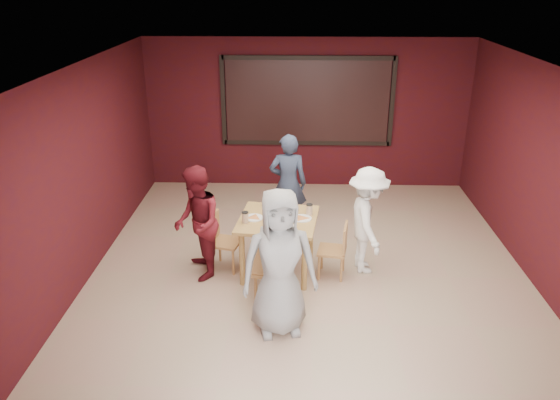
{
  "coord_description": "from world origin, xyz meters",
  "views": [
    {
      "loc": [
        -0.19,
        -6.54,
        3.87
      ],
      "look_at": [
        -0.4,
        0.1,
        1.08
      ],
      "focal_mm": 35.0,
      "sensor_mm": 36.0,
      "label": 1
    }
  ],
  "objects_px": {
    "diner_back": "(288,184)",
    "chair_left": "(221,238)",
    "diner_right": "(367,221)",
    "chair_front": "(272,267)",
    "chair_back": "(278,216)",
    "diner_front": "(279,263)",
    "diner_left": "(197,223)",
    "chair_right": "(337,247)",
    "dining_table": "(278,225)"
  },
  "relations": [
    {
      "from": "diner_front",
      "to": "diner_back",
      "type": "distance_m",
      "value": 2.63
    },
    {
      "from": "dining_table",
      "to": "chair_left",
      "type": "xyz_separation_m",
      "value": [
        -0.79,
        0.09,
        -0.25
      ]
    },
    {
      "from": "chair_front",
      "to": "chair_back",
      "type": "distance_m",
      "value": 1.67
    },
    {
      "from": "chair_back",
      "to": "chair_right",
      "type": "xyz_separation_m",
      "value": [
        0.82,
        -0.92,
        -0.03
      ]
    },
    {
      "from": "diner_back",
      "to": "dining_table",
      "type": "bearing_deg",
      "value": 83.93
    },
    {
      "from": "diner_right",
      "to": "chair_front",
      "type": "bearing_deg",
      "value": 120.42
    },
    {
      "from": "chair_back",
      "to": "diner_back",
      "type": "relative_size",
      "value": 0.52
    },
    {
      "from": "diner_back",
      "to": "chair_left",
      "type": "bearing_deg",
      "value": 52.42
    },
    {
      "from": "chair_front",
      "to": "diner_right",
      "type": "bearing_deg",
      "value": 36.85
    },
    {
      "from": "chair_back",
      "to": "chair_right",
      "type": "relative_size",
      "value": 1.08
    },
    {
      "from": "dining_table",
      "to": "chair_back",
      "type": "bearing_deg",
      "value": 91.36
    },
    {
      "from": "chair_right",
      "to": "diner_right",
      "type": "distance_m",
      "value": 0.55
    },
    {
      "from": "chair_back",
      "to": "diner_back",
      "type": "xyz_separation_m",
      "value": [
        0.13,
        0.49,
        0.33
      ]
    },
    {
      "from": "dining_table",
      "to": "chair_back",
      "type": "distance_m",
      "value": 0.86
    },
    {
      "from": "diner_back",
      "to": "diner_right",
      "type": "height_order",
      "value": "diner_back"
    },
    {
      "from": "dining_table",
      "to": "diner_back",
      "type": "relative_size",
      "value": 0.71
    },
    {
      "from": "chair_back",
      "to": "diner_right",
      "type": "relative_size",
      "value": 0.56
    },
    {
      "from": "diner_right",
      "to": "diner_left",
      "type": "bearing_deg",
      "value": 89.25
    },
    {
      "from": "diner_front",
      "to": "diner_right",
      "type": "bearing_deg",
      "value": 39.81
    },
    {
      "from": "diner_left",
      "to": "diner_back",
      "type": "bearing_deg",
      "value": 124.09
    },
    {
      "from": "chair_front",
      "to": "chair_left",
      "type": "relative_size",
      "value": 1.17
    },
    {
      "from": "chair_left",
      "to": "diner_left",
      "type": "xyz_separation_m",
      "value": [
        -0.28,
        -0.22,
        0.32
      ]
    },
    {
      "from": "chair_left",
      "to": "chair_back",
      "type": "bearing_deg",
      "value": 43.68
    },
    {
      "from": "chair_front",
      "to": "diner_left",
      "type": "distance_m",
      "value": 1.27
    },
    {
      "from": "diner_front",
      "to": "dining_table",
      "type": "bearing_deg",
      "value": 81.62
    },
    {
      "from": "chair_right",
      "to": "diner_back",
      "type": "xyz_separation_m",
      "value": [
        -0.69,
        1.41,
        0.37
      ]
    },
    {
      "from": "diner_back",
      "to": "chair_right",
      "type": "bearing_deg",
      "value": 114.91
    },
    {
      "from": "diner_back",
      "to": "diner_left",
      "type": "distance_m",
      "value": 1.86
    },
    {
      "from": "chair_front",
      "to": "diner_front",
      "type": "xyz_separation_m",
      "value": [
        0.1,
        -0.48,
        0.34
      ]
    },
    {
      "from": "diner_back",
      "to": "diner_left",
      "type": "xyz_separation_m",
      "value": [
        -1.18,
        -1.44,
        -0.02
      ]
    },
    {
      "from": "diner_right",
      "to": "diner_front",
      "type": "bearing_deg",
      "value": 134.56
    },
    {
      "from": "chair_back",
      "to": "dining_table",
      "type": "bearing_deg",
      "value": -88.64
    },
    {
      "from": "diner_left",
      "to": "chair_right",
      "type": "bearing_deg",
      "value": 74.42
    },
    {
      "from": "chair_left",
      "to": "diner_back",
      "type": "height_order",
      "value": "diner_back"
    },
    {
      "from": "diner_front",
      "to": "diner_right",
      "type": "xyz_separation_m",
      "value": [
        1.15,
        1.42,
        -0.13
      ]
    },
    {
      "from": "diner_right",
      "to": "chair_right",
      "type": "bearing_deg",
      "value": 109.02
    },
    {
      "from": "chair_left",
      "to": "diner_left",
      "type": "relative_size",
      "value": 0.52
    },
    {
      "from": "diner_front",
      "to": "diner_right",
      "type": "relative_size",
      "value": 1.17
    },
    {
      "from": "chair_right",
      "to": "dining_table",
      "type": "bearing_deg",
      "value": 173.45
    },
    {
      "from": "chair_right",
      "to": "diner_left",
      "type": "xyz_separation_m",
      "value": [
        -1.87,
        -0.03,
        0.34
      ]
    },
    {
      "from": "diner_back",
      "to": "diner_right",
      "type": "relative_size",
      "value": 1.07
    },
    {
      "from": "chair_back",
      "to": "diner_left",
      "type": "height_order",
      "value": "diner_left"
    },
    {
      "from": "chair_back",
      "to": "diner_front",
      "type": "relative_size",
      "value": 0.48
    },
    {
      "from": "dining_table",
      "to": "chair_front",
      "type": "xyz_separation_m",
      "value": [
        -0.04,
        -0.83,
        -0.17
      ]
    },
    {
      "from": "chair_back",
      "to": "diner_right",
      "type": "height_order",
      "value": "diner_right"
    },
    {
      "from": "diner_front",
      "to": "diner_left",
      "type": "xyz_separation_m",
      "value": [
        -1.13,
        1.19,
        -0.09
      ]
    },
    {
      "from": "dining_table",
      "to": "diner_front",
      "type": "distance_m",
      "value": 1.33
    },
    {
      "from": "chair_left",
      "to": "diner_back",
      "type": "xyz_separation_m",
      "value": [
        0.91,
        1.22,
        0.34
      ]
    },
    {
      "from": "chair_back",
      "to": "chair_right",
      "type": "height_order",
      "value": "chair_back"
    },
    {
      "from": "chair_back",
      "to": "diner_left",
      "type": "xyz_separation_m",
      "value": [
        -1.05,
        -0.95,
        0.31
      ]
    }
  ]
}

